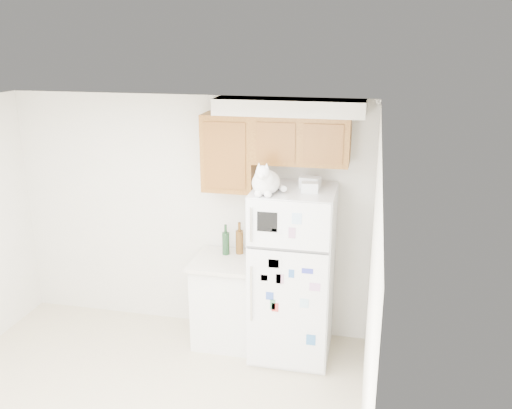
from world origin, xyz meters
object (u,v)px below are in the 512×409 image
(refrigerator, at_px, (293,274))
(bottle_amber, at_px, (239,238))
(storage_box_front, at_px, (310,187))
(bottle_green, at_px, (226,240))
(base_counter, at_px, (226,300))
(storage_box_back, at_px, (310,182))
(cat, at_px, (266,181))

(refrigerator, bearing_deg, bottle_amber, 158.10)
(storage_box_front, relative_size, bottle_green, 0.47)
(storage_box_front, xyz_separation_m, bottle_amber, (-0.73, 0.29, -0.66))
(base_counter, distance_m, bottle_amber, 0.65)
(refrigerator, bearing_deg, storage_box_front, -20.11)
(storage_box_back, bearing_deg, bottle_green, -174.63)
(cat, relative_size, storage_box_back, 2.51)
(refrigerator, bearing_deg, cat, -137.88)
(refrigerator, relative_size, cat, 3.76)
(refrigerator, height_order, cat, cat)
(base_counter, relative_size, bottle_green, 2.89)
(storage_box_back, relative_size, bottle_green, 0.57)
(base_counter, distance_m, cat, 1.46)
(base_counter, xyz_separation_m, cat, (0.46, -0.28, 1.36))
(storage_box_back, relative_size, storage_box_front, 1.20)
(storage_box_back, height_order, bottle_green, storage_box_back)
(base_counter, bearing_deg, cat, -31.39)
(refrigerator, relative_size, storage_box_back, 9.44)
(cat, bearing_deg, bottle_green, 141.08)
(refrigerator, relative_size, bottle_green, 5.34)
(cat, bearing_deg, bottle_amber, 128.85)
(refrigerator, distance_m, base_counter, 0.79)
(refrigerator, xyz_separation_m, storage_box_back, (0.13, 0.11, 0.90))
(refrigerator, bearing_deg, base_counter, 173.91)
(cat, height_order, bottle_amber, cat)
(cat, bearing_deg, refrigerator, 42.12)
(base_counter, relative_size, storage_box_back, 5.11)
(base_counter, height_order, cat, cat)
(refrigerator, distance_m, bottle_green, 0.78)
(storage_box_back, xyz_separation_m, storage_box_front, (0.02, -0.16, -0.01))
(bottle_amber, bearing_deg, refrigerator, -21.90)
(storage_box_front, bearing_deg, bottle_amber, 151.09)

